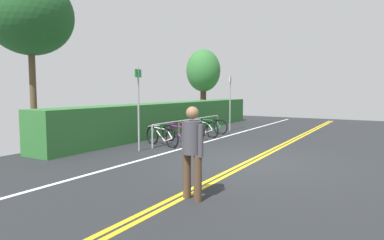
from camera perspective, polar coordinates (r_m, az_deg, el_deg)
name	(u,v)px	position (r m, az deg, el deg)	size (l,w,h in m)	color
ground_plane	(251,162)	(9.11, 9.95, -7.09)	(30.39, 12.75, 0.05)	#232628
centre_line_yellow_inner	(254,162)	(9.08, 10.42, -6.97)	(27.35, 0.10, 0.00)	gold
centre_line_yellow_outer	(248,161)	(9.13, 9.48, -6.88)	(27.35, 0.10, 0.00)	gold
bike_lane_stripe_white	(169,152)	(10.31, -3.89, -5.45)	(27.35, 0.12, 0.00)	white
bike_rack	(190,124)	(12.93, -0.34, -0.68)	(4.81, 0.05, 0.78)	#9EA0A5
bicycle_0	(162,136)	(11.45, -5.15, -2.78)	(0.62, 1.70, 0.69)	black
bicycle_1	(179,134)	(12.17, -2.30, -2.33)	(0.46, 1.61, 0.68)	black
bicycle_2	(187,130)	(13.03, -0.81, -1.77)	(0.46, 1.66, 0.71)	black
bicycle_3	(203,129)	(13.71, 1.86, -1.46)	(0.65, 1.70, 0.70)	black
bicycle_4	(210,126)	(14.67, 3.11, -1.04)	(0.46, 1.68, 0.69)	black
pedestrian	(192,147)	(5.73, 0.05, -4.59)	(0.32, 0.48, 1.61)	#4C3826
sign_post_near	(138,102)	(10.46, -9.09, 3.09)	(0.36, 0.09, 2.58)	gray
sign_post_far	(230,98)	(15.66, 6.48, 3.74)	(0.36, 0.10, 2.57)	gray
hedge_backdrop	(172,117)	(15.17, -3.33, 0.48)	(13.76, 1.20, 1.34)	#2D6B30
tree_near_left	(30,16)	(12.99, -25.80, 15.58)	(2.86, 2.86, 5.70)	brown
tree_mid	(203,71)	(20.65, 1.93, 8.26)	(2.07, 2.07, 4.36)	#473323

